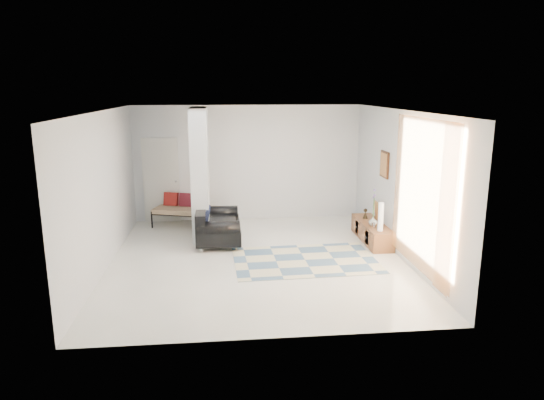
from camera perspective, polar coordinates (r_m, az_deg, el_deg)
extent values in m
plane|color=beige|center=(9.32, -1.75, -7.01)|extent=(6.00, 6.00, 0.00)
plane|color=white|center=(8.76, -1.88, 10.46)|extent=(6.00, 6.00, 0.00)
plane|color=silver|center=(11.88, -2.86, 4.35)|extent=(6.00, 0.00, 6.00)
plane|color=silver|center=(6.04, 0.25, -4.25)|extent=(6.00, 0.00, 6.00)
plane|color=silver|center=(9.17, -19.23, 1.02)|extent=(0.00, 6.00, 6.00)
plane|color=silver|center=(9.53, 14.93, 1.75)|extent=(0.00, 6.00, 6.00)
cube|color=silver|center=(10.50, -8.45, 3.06)|extent=(0.35, 1.20, 2.80)
cube|color=silver|center=(11.98, -12.91, 2.26)|extent=(0.85, 0.06, 2.04)
plane|color=orange|center=(8.45, 17.16, 0.54)|extent=(0.00, 2.55, 2.55)
cube|color=#3E2011|center=(10.31, 13.10, 4.09)|extent=(0.04, 0.45, 0.55)
cube|color=brown|center=(10.56, 11.67, -3.70)|extent=(0.45, 1.67, 0.40)
cube|color=#3E2011|center=(10.16, 11.13, -4.34)|extent=(0.02, 0.22, 0.28)
cube|color=#3E2011|center=(10.84, 10.00, -3.19)|extent=(0.02, 0.22, 0.28)
cube|color=gold|center=(10.73, 12.32, -1.26)|extent=(0.09, 0.32, 0.40)
cube|color=silver|center=(10.12, 11.82, -2.91)|extent=(0.04, 0.10, 0.12)
cylinder|color=silver|center=(9.83, -8.34, -5.76)|extent=(0.05, 0.05, 0.10)
cylinder|color=silver|center=(11.03, -8.09, -3.64)|extent=(0.05, 0.05, 0.10)
cylinder|color=silver|center=(9.82, -4.21, -5.66)|extent=(0.05, 0.05, 0.10)
cylinder|color=silver|center=(11.03, -4.43, -3.56)|extent=(0.05, 0.05, 0.10)
cube|color=black|center=(10.36, -6.29, -3.54)|extent=(0.91, 1.51, 0.30)
cube|color=black|center=(10.28, -8.30, -1.82)|extent=(0.20, 1.51, 0.36)
cylinder|color=black|center=(9.69, -6.34, -3.31)|extent=(0.86, 0.28, 0.28)
cylinder|color=black|center=(10.91, -6.32, -1.44)|extent=(0.86, 0.28, 0.28)
cube|color=black|center=(10.27, -7.64, -1.70)|extent=(0.14, 0.55, 0.31)
cylinder|color=black|center=(11.62, -13.95, -2.27)|extent=(0.04, 0.04, 0.40)
cylinder|color=black|center=(11.03, -6.19, -2.79)|extent=(0.04, 0.04, 0.40)
cylinder|color=black|center=(12.21, -12.61, -1.46)|extent=(0.04, 0.04, 0.40)
cylinder|color=black|center=(11.65, -5.19, -1.90)|extent=(0.04, 0.04, 0.40)
cube|color=tan|center=(11.56, -9.60, -1.23)|extent=(1.80, 1.16, 0.12)
cube|color=maroon|center=(11.84, -11.79, 0.11)|extent=(0.37, 0.26, 0.33)
cube|color=maroon|center=(11.69, -10.04, 0.03)|extent=(0.37, 0.26, 0.33)
cube|color=maroon|center=(11.56, -8.25, -0.06)|extent=(0.37, 0.26, 0.33)
cube|color=beige|center=(9.29, 3.91, -7.06)|extent=(2.74, 1.88, 0.01)
cylinder|color=white|center=(9.90, 12.67, -1.94)|extent=(0.11, 0.11, 0.58)
imported|color=silver|center=(10.29, 11.80, -2.46)|extent=(0.18, 0.18, 0.19)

